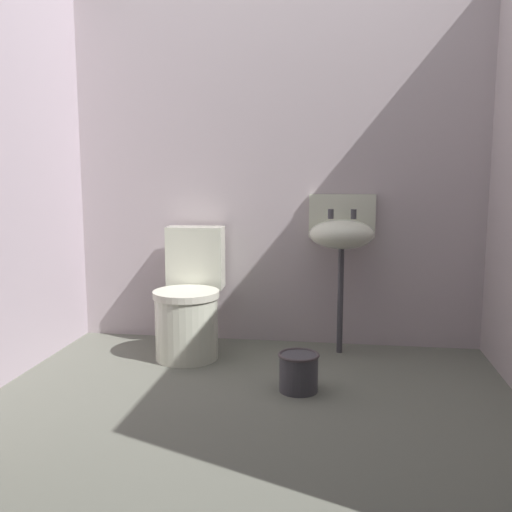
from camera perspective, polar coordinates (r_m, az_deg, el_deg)
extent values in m
cube|color=slate|center=(2.82, -0.86, -15.91)|extent=(3.06, 2.64, 0.08)
cube|color=#BCADB2|center=(3.73, 2.01, 9.05)|extent=(3.06, 0.10, 2.33)
cylinder|color=silver|center=(3.47, -7.04, -7.24)|extent=(0.40, 0.40, 0.38)
cylinder|color=silver|center=(3.42, -7.10, -3.85)|extent=(0.42, 0.42, 0.04)
cube|color=silver|center=(3.67, -6.13, -0.13)|extent=(0.37, 0.20, 0.40)
cylinder|color=#413F45|center=(3.56, 8.53, -4.55)|extent=(0.04, 0.04, 0.66)
ellipsoid|color=silver|center=(3.49, 8.68, 2.19)|extent=(0.40, 0.32, 0.18)
cube|color=silver|center=(3.64, 8.70, 4.03)|extent=(0.42, 0.04, 0.28)
cylinder|color=#413F45|center=(3.54, 7.58, 4.25)|extent=(0.04, 0.04, 0.06)
cylinder|color=#413F45|center=(3.54, 9.86, 4.20)|extent=(0.04, 0.04, 0.06)
cylinder|color=#413F45|center=(2.98, 4.33, -11.72)|extent=(0.20, 0.20, 0.19)
torus|color=#443B3E|center=(2.95, 4.35, -9.96)|extent=(0.22, 0.22, 0.02)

